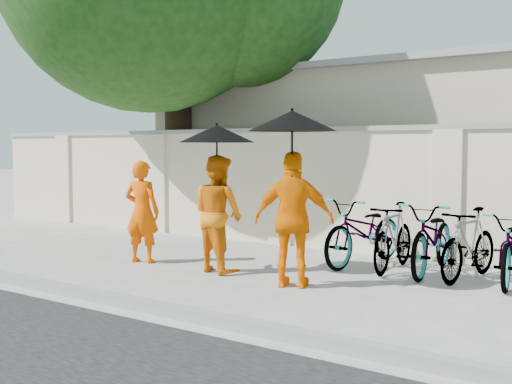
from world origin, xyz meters
The scene contains 12 objects.
ground centered at (0.00, 0.00, 0.00)m, with size 80.00×80.00×0.00m, color #B9B5AC.
kerb centered at (0.00, -1.70, 0.06)m, with size 40.00×0.16×0.12m, color gray.
compound_wall centered at (1.00, 3.20, 1.00)m, with size 20.00×0.30×2.00m, color beige.
monk_left centered at (-1.73, 0.35, 0.77)m, with size 0.56×0.37×1.54m, color #F55500.
monk_center centered at (-0.35, 0.45, 0.81)m, with size 0.79×0.62×1.63m, color orange.
parasol_center centered at (-0.30, 0.37, 1.92)m, with size 1.04×1.04×1.12m.
monk_right centered at (1.05, 0.21, 0.84)m, with size 0.99×0.41×1.69m, color #FF7A00.
parasol_right centered at (1.07, 0.13, 2.06)m, with size 1.08×1.08×1.22m.
bike_0 centered at (1.10, 2.09, 0.50)m, with size 0.66×1.91×1.00m, color #9C9DA5.
bike_1 centered at (1.63, 1.92, 0.48)m, with size 0.45×1.60×0.96m, color #9C9DA5.
bike_2 centered at (2.16, 2.03, 0.50)m, with size 0.66×1.90×1.00m, color #9C9DA5.
bike_3 centered at (2.69, 1.89, 0.47)m, with size 0.44×1.58×0.95m, color #9C9DA5.
Camera 1 is at (5.23, -6.47, 1.74)m, focal length 45.00 mm.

